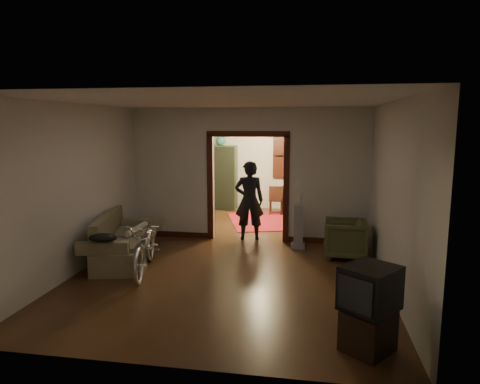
% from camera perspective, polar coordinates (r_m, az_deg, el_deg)
% --- Properties ---
extents(floor, '(5.00, 8.50, 0.01)m').
position_cam_1_polar(floor, '(8.58, 0.33, -7.62)').
color(floor, '#321C10').
rests_on(floor, ground).
extents(ceiling, '(5.00, 8.50, 0.01)m').
position_cam_1_polar(ceiling, '(8.23, 0.35, 11.41)').
color(ceiling, white).
rests_on(ceiling, floor).
extents(wall_back, '(5.00, 0.02, 2.80)m').
position_cam_1_polar(wall_back, '(12.48, 3.45, 4.16)').
color(wall_back, beige).
rests_on(wall_back, floor).
extents(wall_left, '(0.02, 8.50, 2.80)m').
position_cam_1_polar(wall_left, '(9.03, -15.54, 1.96)').
color(wall_left, beige).
rests_on(wall_left, floor).
extents(wall_right, '(0.02, 8.50, 2.80)m').
position_cam_1_polar(wall_right, '(8.27, 17.71, 1.24)').
color(wall_right, beige).
rests_on(wall_right, floor).
extents(partition_wall, '(5.00, 0.14, 2.80)m').
position_cam_1_polar(partition_wall, '(9.02, 1.10, 2.29)').
color(partition_wall, beige).
rests_on(partition_wall, floor).
extents(door_casing, '(1.74, 0.20, 2.32)m').
position_cam_1_polar(door_casing, '(9.06, 1.09, 0.41)').
color(door_casing, black).
rests_on(door_casing, floor).
extents(far_window, '(0.98, 0.06, 1.28)m').
position_cam_1_polar(far_window, '(12.37, 6.67, 4.77)').
color(far_window, black).
rests_on(far_window, wall_back).
extents(chandelier, '(0.24, 0.24, 0.24)m').
position_cam_1_polar(chandelier, '(10.70, 2.50, 8.45)').
color(chandelier, '#FFE0A5').
rests_on(chandelier, ceiling).
extents(light_switch, '(0.08, 0.01, 0.12)m').
position_cam_1_polar(light_switch, '(8.88, 7.75, 1.12)').
color(light_switch, silver).
rests_on(light_switch, partition_wall).
extents(sofa, '(1.23, 1.99, 0.85)m').
position_cam_1_polar(sofa, '(8.03, -15.08, -5.97)').
color(sofa, brown).
rests_on(sofa, floor).
extents(rolled_paper, '(0.11, 0.85, 0.11)m').
position_cam_1_polar(rolled_paper, '(8.23, -13.61, -4.79)').
color(rolled_paper, beige).
rests_on(rolled_paper, sofa).
extents(jacket, '(0.45, 0.34, 0.13)m').
position_cam_1_polar(jacket, '(7.15, -17.82, -5.83)').
color(jacket, black).
rests_on(jacket, sofa).
extents(bicycle, '(0.96, 1.81, 0.90)m').
position_cam_1_polar(bicycle, '(7.38, -12.51, -6.97)').
color(bicycle, silver).
rests_on(bicycle, floor).
extents(armchair, '(0.82, 0.80, 0.71)m').
position_cam_1_polar(armchair, '(8.23, 13.83, -6.05)').
color(armchair, '#464A29').
rests_on(armchair, floor).
extents(tv_stand, '(0.66, 0.67, 0.45)m').
position_cam_1_polar(tv_stand, '(5.11, 16.69, -17.31)').
color(tv_stand, black).
rests_on(tv_stand, floor).
extents(crt_tv, '(0.74, 0.75, 0.48)m').
position_cam_1_polar(crt_tv, '(4.92, 16.96, -12.13)').
color(crt_tv, black).
rests_on(crt_tv, tv_stand).
extents(vacuum, '(0.32, 0.29, 0.88)m').
position_cam_1_polar(vacuum, '(8.60, 7.79, -4.61)').
color(vacuum, gray).
rests_on(vacuum, floor).
extents(person, '(0.68, 0.51, 1.70)m').
position_cam_1_polar(person, '(9.12, 1.24, -1.14)').
color(person, black).
rests_on(person, floor).
extents(oriental_rug, '(2.26, 2.61, 0.02)m').
position_cam_1_polar(oriental_rug, '(11.01, 3.28, -3.84)').
color(oriental_rug, maroon).
rests_on(oriental_rug, floor).
extents(locker, '(0.95, 0.56, 1.85)m').
position_cam_1_polar(locker, '(12.47, -2.56, 1.97)').
color(locker, '#283922').
rests_on(locker, floor).
extents(globe, '(0.29, 0.29, 0.29)m').
position_cam_1_polar(globe, '(12.39, -2.59, 6.63)').
color(globe, '#1E5972').
rests_on(globe, locker).
extents(desk, '(1.00, 0.57, 0.73)m').
position_cam_1_polar(desk, '(11.89, 7.99, -1.18)').
color(desk, black).
rests_on(desk, floor).
extents(desk_chair, '(0.36, 0.36, 0.80)m').
position_cam_1_polar(desk_chair, '(11.79, 4.82, -1.06)').
color(desk_chair, black).
rests_on(desk_chair, floor).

